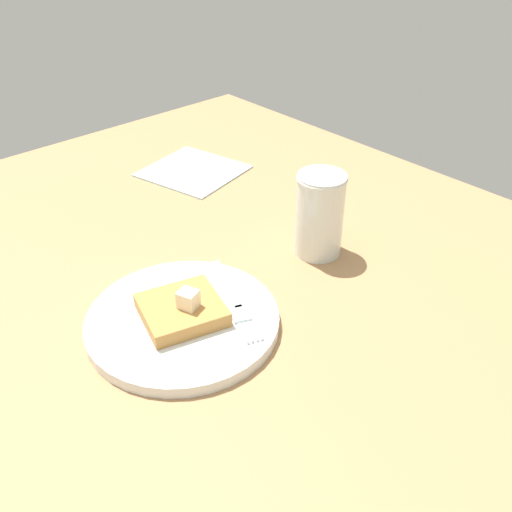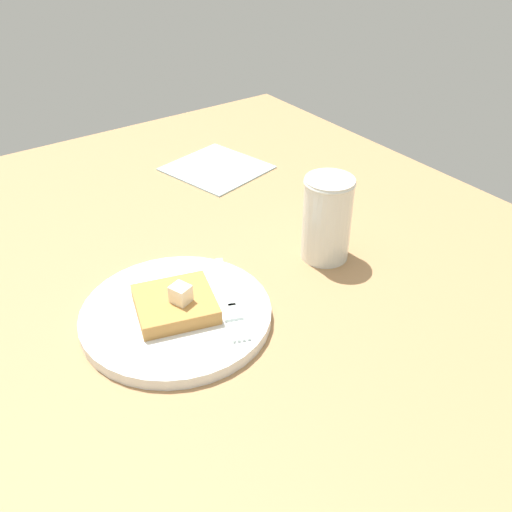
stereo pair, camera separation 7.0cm
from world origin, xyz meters
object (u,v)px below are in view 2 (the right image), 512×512
Objects in this scene: plate at (176,314)px; syrup_jar at (327,222)px; napkin at (217,168)px; fork at (231,302)px.

plate is 1.91× the size of syrup_jar.
fork is at bearing -29.66° from napkin.
napkin is (-34.50, 19.65, -1.48)cm from fork.
napkin is (-31.76, 2.52, -5.14)cm from syrup_jar.
syrup_jar reaches higher than fork.
syrup_jar reaches higher than napkin.
napkin is at bearing 175.46° from syrup_jar.
fork is 17.73cm from syrup_jar.
plate is at bearing -38.77° from napkin.
fork reaches higher than plate.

